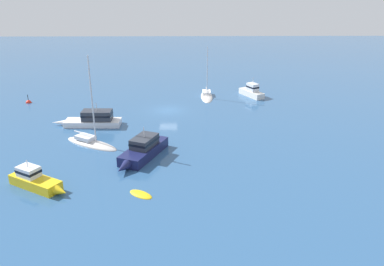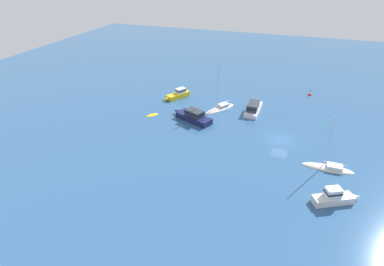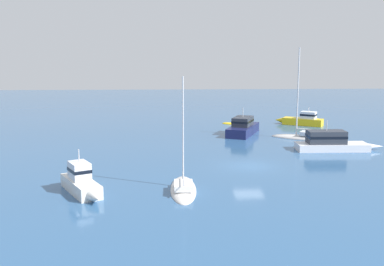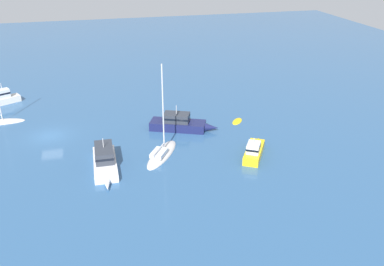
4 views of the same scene
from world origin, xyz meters
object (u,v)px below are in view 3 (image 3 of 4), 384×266
at_px(skiff, 230,124).
at_px(powerboat_1, 243,127).
at_px(yacht, 183,189).
at_px(cabin_cruiser_1, 302,120).
at_px(powerboat, 82,183).
at_px(cabin_cruiser, 331,142).
at_px(sloop, 303,138).

xyz_separation_m(skiff, powerboat_1, (-7.76, -0.60, 0.83)).
relative_size(yacht, cabin_cruiser_1, 1.37).
bearing_deg(cabin_cruiser_1, powerboat_1, 66.34).
distance_m(powerboat, cabin_cruiser_1, 37.56).
relative_size(powerboat, cabin_cruiser_1, 0.96).
distance_m(cabin_cruiser, powerboat_1, 12.00).
distance_m(cabin_cruiser, sloop, 6.29).
distance_m(skiff, sloop, 13.09).
height_order(powerboat, cabin_cruiser_1, powerboat).
height_order(sloop, yacht, sloop).
bearing_deg(powerboat, cabin_cruiser_1, 113.21).
bearing_deg(sloop, cabin_cruiser_1, -73.14).
bearing_deg(cabin_cruiser_1, sloop, 105.64).
bearing_deg(sloop, cabin_cruiser, 131.10).
bearing_deg(cabin_cruiser_1, powerboat, 81.54).
relative_size(skiff, cabin_cruiser_1, 0.42).
height_order(skiff, powerboat_1, powerboat_1).
bearing_deg(skiff, sloop, -22.07).
relative_size(cabin_cruiser, powerboat_1, 1.03).
distance_m(powerboat_1, yacht, 23.79).
xyz_separation_m(cabin_cruiser, yacht, (-12.88, 14.99, -0.71)).
bearing_deg(powerboat_1, yacht, -176.08).
relative_size(cabin_cruiser, yacht, 1.04).
bearing_deg(cabin_cruiser_1, yacht, 90.58).
xyz_separation_m(skiff, powerboat, (-30.65, 14.21, 0.77)).
bearing_deg(powerboat, sloop, 104.91).
bearing_deg(yacht, powerboat, 93.99).
bearing_deg(sloop, skiff, -27.11).
bearing_deg(powerboat_1, skiff, 27.39).
distance_m(sloop, cabin_cruiser_1, 10.13).
bearing_deg(cabin_cruiser, powerboat, -148.02).
height_order(cabin_cruiser, sloop, sloop).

